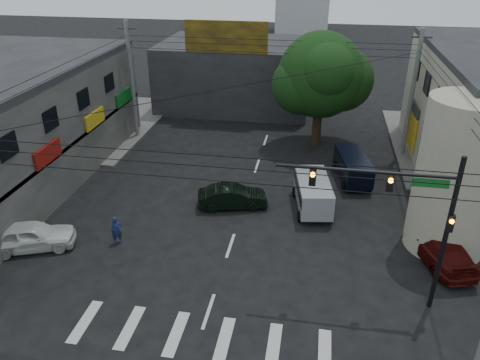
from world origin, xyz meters
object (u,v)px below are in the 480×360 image
(silver_minivan, at_px, (313,194))
(navy_van, at_px, (353,168))
(dark_sedan, at_px, (232,197))
(maroon_sedan, at_px, (440,249))
(street_tree, at_px, (321,75))
(traffic_gantry, at_px, (407,208))
(utility_pole_far_right, at_px, (412,95))
(traffic_officer, at_px, (116,230))
(utility_pole_far_left, at_px, (132,82))
(white_compact, at_px, (31,236))

(silver_minivan, distance_m, navy_van, 4.92)
(dark_sedan, xyz_separation_m, maroon_sedan, (11.15, -3.49, 0.02))
(dark_sedan, bearing_deg, street_tree, -37.28)
(silver_minivan, bearing_deg, street_tree, -8.98)
(traffic_gantry, bearing_deg, utility_pole_far_right, 81.06)
(traffic_officer, bearing_deg, utility_pole_far_left, 78.40)
(utility_pole_far_right, distance_m, traffic_officer, 22.43)
(utility_pole_far_left, distance_m, utility_pole_far_right, 21.00)
(white_compact, xyz_separation_m, silver_minivan, (14.21, 6.68, 0.18))
(silver_minivan, bearing_deg, navy_van, -39.88)
(utility_pole_far_left, relative_size, silver_minivan, 2.01)
(utility_pole_far_left, xyz_separation_m, white_compact, (0.37, -15.97, -3.85))
(dark_sedan, height_order, navy_van, navy_van)
(traffic_gantry, height_order, dark_sedan, traffic_gantry)
(traffic_gantry, relative_size, navy_van, 1.54)
(traffic_officer, bearing_deg, silver_minivan, -0.13)
(utility_pole_far_left, relative_size, dark_sedan, 2.10)
(street_tree, height_order, traffic_officer, street_tree)
(traffic_gantry, height_order, maroon_sedan, traffic_gantry)
(white_compact, height_order, traffic_officer, traffic_officer)
(traffic_gantry, relative_size, silver_minivan, 1.58)
(street_tree, distance_m, silver_minivan, 11.25)
(maroon_sedan, distance_m, traffic_officer, 16.50)
(utility_pole_far_left, xyz_separation_m, utility_pole_far_right, (21.00, 0.00, 0.00))
(utility_pole_far_right, bearing_deg, traffic_gantry, -98.94)
(dark_sedan, distance_m, maroon_sedan, 11.68)
(dark_sedan, xyz_separation_m, navy_van, (7.22, 4.90, 0.20))
(utility_pole_far_left, distance_m, silver_minivan, 17.68)
(white_compact, bearing_deg, silver_minivan, -86.06)
(traffic_gantry, bearing_deg, street_tree, 101.99)
(utility_pole_far_right, height_order, dark_sedan, utility_pole_far_right)
(maroon_sedan, bearing_deg, traffic_officer, -13.01)
(utility_pole_far_right, relative_size, white_compact, 1.93)
(traffic_gantry, distance_m, silver_minivan, 9.41)
(street_tree, xyz_separation_m, traffic_officer, (-9.95, -15.77, -4.69))
(street_tree, bearing_deg, navy_van, -66.97)
(white_compact, relative_size, maroon_sedan, 0.91)
(silver_minivan, relative_size, navy_van, 0.98)
(utility_pole_far_right, bearing_deg, utility_pole_far_left, 180.00)
(street_tree, relative_size, dark_sedan, 1.99)
(traffic_gantry, relative_size, dark_sedan, 1.65)
(traffic_gantry, bearing_deg, utility_pole_far_left, 137.14)
(traffic_gantry, relative_size, white_compact, 1.51)
(navy_van, bearing_deg, dark_sedan, 113.09)
(utility_pole_far_left, xyz_separation_m, silver_minivan, (14.58, -9.30, -3.67))
(white_compact, bearing_deg, dark_sedan, -78.84)
(maroon_sedan, distance_m, navy_van, 9.27)
(street_tree, xyz_separation_m, utility_pole_far_left, (-14.50, -1.00, -0.87))
(silver_minivan, xyz_separation_m, navy_van, (2.49, 4.24, -0.05))
(utility_pole_far_right, relative_size, silver_minivan, 2.01)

